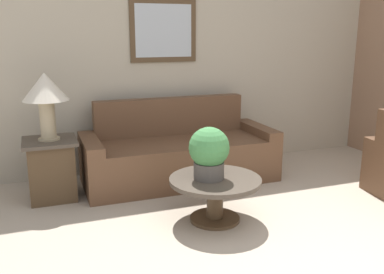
# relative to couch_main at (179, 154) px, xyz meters

# --- Properties ---
(wall_back) EXTENTS (6.86, 0.09, 2.60)m
(wall_back) POSITION_rel_couch_main_xyz_m (0.45, 0.58, 1.00)
(wall_back) COLOR #B2A893
(wall_back) RESTS_ON ground_plane
(couch_main) EXTENTS (2.18, 0.88, 0.92)m
(couch_main) POSITION_rel_couch_main_xyz_m (0.00, 0.00, 0.00)
(couch_main) COLOR brown
(couch_main) RESTS_ON ground_plane
(coffee_table) EXTENTS (0.83, 0.83, 0.41)m
(coffee_table) POSITION_rel_couch_main_xyz_m (-0.05, -1.18, -0.01)
(coffee_table) COLOR #4C3823
(coffee_table) RESTS_ON ground_plane
(side_table) EXTENTS (0.53, 0.53, 0.62)m
(side_table) POSITION_rel_couch_main_xyz_m (-1.41, -0.09, 0.02)
(side_table) COLOR #4C3823
(side_table) RESTS_ON ground_plane
(table_lamp) EXTENTS (0.45, 0.45, 0.67)m
(table_lamp) POSITION_rel_couch_main_xyz_m (-1.41, -0.09, 0.81)
(table_lamp) COLOR tan
(table_lamp) RESTS_ON side_table
(potted_plant_on_table) EXTENTS (0.36, 0.36, 0.47)m
(potted_plant_on_table) POSITION_rel_couch_main_xyz_m (-0.11, -1.16, 0.35)
(potted_plant_on_table) COLOR #4C4742
(potted_plant_on_table) RESTS_ON coffee_table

